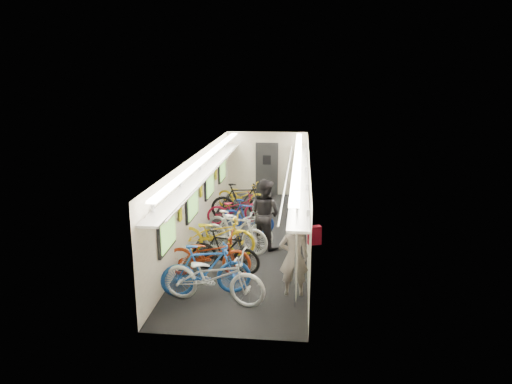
% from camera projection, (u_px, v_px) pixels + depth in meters
% --- Properties ---
extents(train_car_shell, '(10.00, 10.00, 10.00)m').
position_uv_depth(train_car_shell, '(243.00, 175.00, 13.07)').
color(train_car_shell, black).
rests_on(train_car_shell, ground).
extents(bicycle_0, '(2.23, 1.07, 1.12)m').
position_uv_depth(bicycle_0, '(213.00, 276.00, 9.02)').
color(bicycle_0, silver).
rests_on(bicycle_0, ground).
extents(bicycle_1, '(1.93, 0.98, 1.12)m').
position_uv_depth(bicycle_1, '(206.00, 270.00, 9.33)').
color(bicycle_1, '#1C4FAA').
rests_on(bicycle_1, ground).
extents(bicycle_2, '(1.95, 0.70, 1.02)m').
position_uv_depth(bicycle_2, '(208.00, 255.00, 10.26)').
color(bicycle_2, '#9B2D10').
rests_on(bicycle_2, ground).
extents(bicycle_3, '(1.76, 0.85, 1.02)m').
position_uv_depth(bicycle_3, '(225.00, 251.00, 10.45)').
color(bicycle_3, black).
rests_on(bicycle_3, ground).
extents(bicycle_4, '(2.11, 0.87, 1.08)m').
position_uv_depth(bicycle_4, '(215.00, 234.00, 11.52)').
color(bicycle_4, yellow).
rests_on(bicycle_4, ground).
extents(bicycle_5, '(1.90, 1.01, 1.10)m').
position_uv_depth(bicycle_5, '(234.00, 232.00, 11.63)').
color(bicycle_5, silver).
rests_on(bicycle_5, ground).
extents(bicycle_6, '(2.14, 1.43, 1.06)m').
position_uv_depth(bicycle_6, '(239.00, 225.00, 12.23)').
color(bicycle_6, '#B1B0B5').
rests_on(bicycle_6, ground).
extents(bicycle_7, '(1.66, 0.85, 0.96)m').
position_uv_depth(bicycle_7, '(248.00, 216.00, 13.21)').
color(bicycle_7, navy).
rests_on(bicycle_7, ground).
extents(bicycle_8, '(1.86, 1.21, 0.92)m').
position_uv_depth(bicycle_8, '(235.00, 209.00, 14.00)').
color(bicycle_8, maroon).
rests_on(bicycle_8, ground).
extents(bicycle_9, '(1.99, 0.90, 1.16)m').
position_uv_depth(bicycle_9, '(241.00, 201.00, 14.42)').
color(bicycle_9, black).
rests_on(bicycle_9, ground).
extents(bicycle_10, '(1.91, 1.08, 0.95)m').
position_uv_depth(bicycle_10, '(242.00, 196.00, 15.47)').
color(bicycle_10, gold).
rests_on(bicycle_10, ground).
extents(passenger_near, '(0.63, 0.44, 1.66)m').
position_uv_depth(passenger_near, '(294.00, 257.00, 9.29)').
color(passenger_near, gray).
rests_on(passenger_near, ground).
extents(passenger_mid, '(1.13, 1.06, 1.84)m').
position_uv_depth(passenger_mid, '(265.00, 214.00, 11.90)').
color(passenger_mid, black).
rests_on(passenger_mid, ground).
extents(backpack, '(0.29, 0.22, 0.38)m').
position_uv_depth(backpack, '(314.00, 235.00, 9.24)').
color(backpack, '#A41026').
rests_on(backpack, passenger_near).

